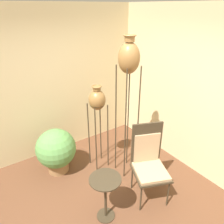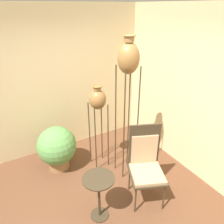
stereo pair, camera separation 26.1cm
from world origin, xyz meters
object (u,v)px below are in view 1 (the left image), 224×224
(vase_stand_tall, at_px, (129,62))
(potted_plant, at_px, (56,150))
(vase_stand_medium, at_px, (97,102))
(chair, at_px, (149,160))
(side_table, at_px, (105,190))

(vase_stand_tall, relative_size, potted_plant, 2.86)
(vase_stand_medium, height_order, potted_plant, vase_stand_medium)
(chair, height_order, side_table, chair)
(potted_plant, bearing_deg, side_table, -82.26)
(vase_stand_medium, relative_size, potted_plant, 1.90)
(vase_stand_tall, distance_m, vase_stand_medium, 0.84)
(vase_stand_medium, height_order, side_table, vase_stand_medium)
(vase_stand_tall, xyz_separation_m, potted_plant, (-0.99, 0.66, -1.49))
(potted_plant, bearing_deg, vase_stand_medium, -21.86)
(vase_stand_tall, height_order, vase_stand_medium, vase_stand_tall)
(vase_stand_medium, xyz_separation_m, side_table, (-0.51, -1.00, -0.76))
(side_table, relative_size, potted_plant, 0.84)
(vase_stand_tall, distance_m, potted_plant, 1.91)
(side_table, bearing_deg, vase_stand_tall, 36.89)
(vase_stand_tall, bearing_deg, chair, -94.30)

